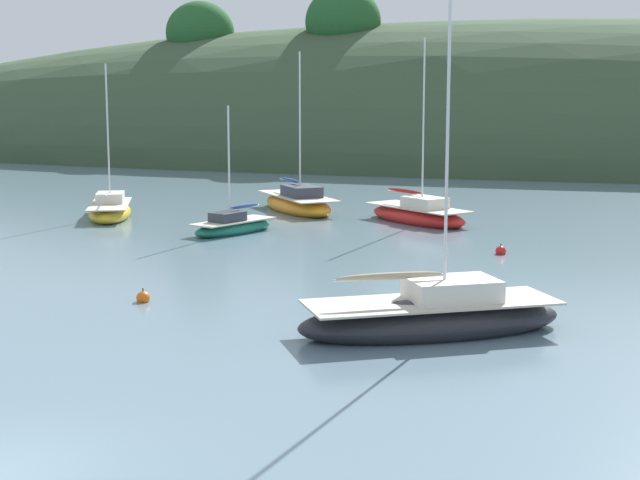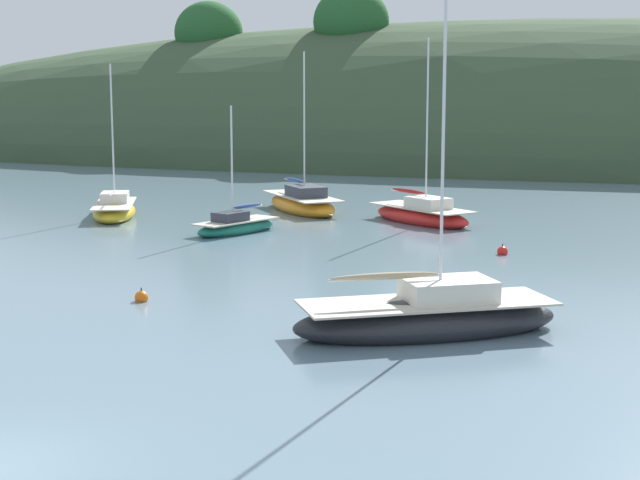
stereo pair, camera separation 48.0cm
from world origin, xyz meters
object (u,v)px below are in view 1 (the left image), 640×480
at_px(sailboat_red_portside, 233,226).
at_px(mooring_buoy_channel, 501,251).
at_px(sailboat_navy_dinghy, 418,215).
at_px(mooring_buoy_inner, 143,298).
at_px(sailboat_blue_center, 110,210).
at_px(sailboat_teal_outer, 298,203).
at_px(sailboat_white_near, 433,317).

height_order(sailboat_red_portside, mooring_buoy_channel, sailboat_red_portside).
distance_m(sailboat_navy_dinghy, mooring_buoy_inner, 21.16).
bearing_deg(sailboat_red_portside, sailboat_blue_center, 159.41).
xyz_separation_m(sailboat_navy_dinghy, mooring_buoy_inner, (-4.67, -20.63, -0.29)).
height_order(sailboat_blue_center, sailboat_teal_outer, sailboat_teal_outer).
distance_m(sailboat_blue_center, mooring_buoy_inner, 20.84).
bearing_deg(sailboat_navy_dinghy, sailboat_teal_outer, 161.63).
height_order(sailboat_white_near, mooring_buoy_channel, sailboat_white_near).
xyz_separation_m(sailboat_white_near, mooring_buoy_inner, (-9.59, 1.20, -0.33)).
xyz_separation_m(sailboat_red_portside, mooring_buoy_channel, (12.72, -2.13, -0.20)).
bearing_deg(mooring_buoy_inner, sailboat_red_portside, 101.28).
xyz_separation_m(sailboat_blue_center, sailboat_teal_outer, (8.57, 5.39, 0.06)).
bearing_deg(sailboat_blue_center, mooring_buoy_channel, -13.99).
xyz_separation_m(sailboat_white_near, mooring_buoy_channel, (0.22, 13.63, -0.33)).
relative_size(sailboat_blue_center, sailboat_navy_dinghy, 0.87).
distance_m(sailboat_red_portside, sailboat_teal_outer, 8.48).
xyz_separation_m(sailboat_blue_center, sailboat_navy_dinghy, (15.78, 2.99, 0.03)).
relative_size(sailboat_teal_outer, mooring_buoy_inner, 16.50).
bearing_deg(sailboat_blue_center, sailboat_navy_dinghy, 10.74).
distance_m(sailboat_blue_center, sailboat_teal_outer, 10.12).
bearing_deg(sailboat_teal_outer, sailboat_blue_center, -147.84).
bearing_deg(sailboat_navy_dinghy, sailboat_red_portside, -141.28).
bearing_deg(sailboat_teal_outer, mooring_buoy_channel, -40.64).
bearing_deg(mooring_buoy_inner, sailboat_teal_outer, 96.29).
height_order(sailboat_blue_center, sailboat_red_portside, sailboat_blue_center).
distance_m(mooring_buoy_inner, mooring_buoy_channel, 15.83).
bearing_deg(mooring_buoy_channel, sailboat_blue_center, 166.01).
height_order(sailboat_red_portside, sailboat_navy_dinghy, sailboat_navy_dinghy).
xyz_separation_m(sailboat_blue_center, sailboat_white_near, (20.70, -18.84, 0.07)).
relative_size(sailboat_teal_outer, sailboat_navy_dinghy, 0.95).
distance_m(sailboat_blue_center, sailboat_red_portside, 8.76).
xyz_separation_m(sailboat_teal_outer, mooring_buoy_channel, (12.35, -10.60, -0.32)).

